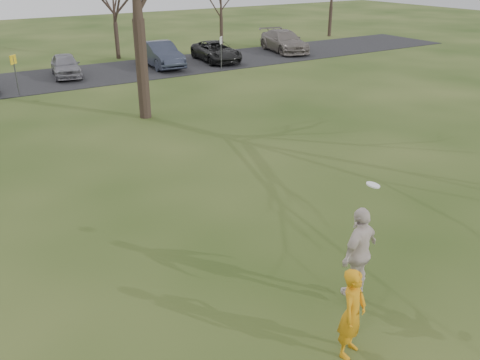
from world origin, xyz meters
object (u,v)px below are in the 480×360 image
(car_5, at_px, (160,54))
(catching_play, at_px, (359,252))
(car_4, at_px, (66,65))
(car_6, at_px, (216,51))
(player_defender, at_px, (352,313))
(car_7, at_px, (284,41))

(car_5, xyz_separation_m, catching_play, (-6.71, -24.58, 0.34))
(car_4, relative_size, car_6, 0.81)
(car_5, xyz_separation_m, car_6, (3.98, -0.27, -0.13))
(car_4, height_order, car_5, car_5)
(player_defender, xyz_separation_m, car_5, (7.86, 25.62, -0.04))
(car_7, height_order, catching_play, catching_play)
(car_6, bearing_deg, player_defender, -108.55)
(car_5, bearing_deg, car_7, 4.94)
(car_4, xyz_separation_m, car_6, (9.91, -0.57, 0.00))
(car_5, distance_m, car_6, 3.99)
(car_6, bearing_deg, car_4, -176.79)
(player_defender, distance_m, car_6, 27.98)
(player_defender, xyz_separation_m, car_6, (11.84, 25.35, -0.17))
(player_defender, height_order, car_4, player_defender)
(catching_play, bearing_deg, car_7, 55.93)
(car_7, bearing_deg, car_6, -162.90)
(car_5, distance_m, car_7, 10.17)
(player_defender, distance_m, car_5, 26.80)
(car_6, distance_m, car_7, 6.22)
(player_defender, relative_size, car_4, 0.45)
(car_4, bearing_deg, car_7, 9.45)
(player_defender, height_order, car_5, player_defender)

